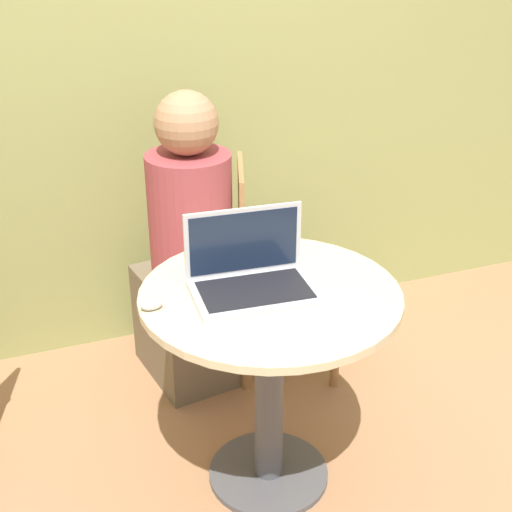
{
  "coord_description": "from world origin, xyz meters",
  "views": [
    {
      "loc": [
        -0.7,
        -1.73,
        1.76
      ],
      "look_at": [
        -0.03,
        0.05,
        0.82
      ],
      "focal_mm": 50.0,
      "sensor_mm": 36.0,
      "label": 1
    }
  ],
  "objects": [
    {
      "name": "ground_plane",
      "position": [
        0.0,
        0.0,
        0.0
      ],
      "size": [
        12.0,
        12.0,
        0.0
      ],
      "primitive_type": "plane",
      "color": "#9E704C"
    },
    {
      "name": "computer_mouse",
      "position": [
        -0.36,
        0.02,
        0.74
      ],
      "size": [
        0.07,
        0.04,
        0.03
      ],
      "color": "#B2B2B7",
      "rests_on": "round_table"
    },
    {
      "name": "person_seated",
      "position": [
        -0.09,
        0.64,
        0.52
      ],
      "size": [
        0.35,
        0.5,
        1.21
      ],
      "color": "brown",
      "rests_on": "ground_plane"
    },
    {
      "name": "round_table",
      "position": [
        0.0,
        0.0,
        0.53
      ],
      "size": [
        0.79,
        0.79,
        0.72
      ],
      "color": "#4C4C51",
      "rests_on": "ground_plane"
    },
    {
      "name": "cell_phone",
      "position": [
        -0.29,
        0.03,
        0.73
      ],
      "size": [
        0.07,
        0.1,
        0.02
      ],
      "color": "silver",
      "rests_on": "round_table"
    },
    {
      "name": "chair_empty",
      "position": [
        0.26,
        0.63,
        0.46
      ],
      "size": [
        0.51,
        0.51,
        0.89
      ],
      "color": "#9E7042",
      "rests_on": "ground_plane"
    },
    {
      "name": "back_wall",
      "position": [
        0.0,
        1.08,
        1.3
      ],
      "size": [
        7.0,
        0.05,
        2.6
      ],
      "color": "#939956",
      "rests_on": "ground_plane"
    },
    {
      "name": "laptop",
      "position": [
        -0.05,
        0.03,
        0.77
      ],
      "size": [
        0.38,
        0.27,
        0.23
      ],
      "color": "#B7B7BC",
      "rests_on": "round_table"
    }
  ]
}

